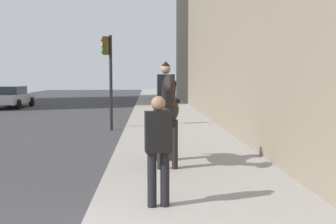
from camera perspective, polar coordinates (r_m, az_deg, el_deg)
The scene contains 4 objects.
mounted_horse_near at distance 9.21m, azimuth -0.25°, elevation 0.64°, with size 2.15×0.61×2.33m.
pedestrian_greeting at distance 6.31m, azimuth -1.33°, elevation -4.37°, with size 0.30×0.42×1.70m.
car_near_lane at distance 29.57m, azimuth -20.58°, elevation 1.97°, with size 4.41×1.97×1.44m.
traffic_light_near_curb at distance 16.32m, azimuth -8.19°, elevation 6.17°, with size 0.20×0.44×3.69m.
Camera 1 is at (-4.29, -0.92, 2.12)m, focal length 44.40 mm.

